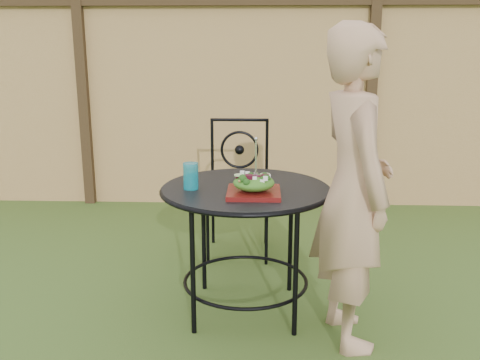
{
  "coord_description": "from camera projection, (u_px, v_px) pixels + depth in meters",
  "views": [
    {
      "loc": [
        0.33,
        -2.7,
        1.47
      ],
      "look_at": [
        0.21,
        0.12,
        0.75
      ],
      "focal_mm": 40.0,
      "sensor_mm": 36.0,
      "label": 1
    }
  ],
  "objects": [
    {
      "name": "salad_plate",
      "position": [
        254.0,
        193.0,
        2.72
      ],
      "size": [
        0.27,
        0.27,
        0.02
      ],
      "primitive_type": "cube",
      "color": "#41090A",
      "rests_on": "patio_table"
    },
    {
      "name": "patio_table",
      "position": [
        246.0,
        212.0,
        2.9
      ],
      "size": [
        0.92,
        0.92,
        0.72
      ],
      "color": "black",
      "rests_on": "ground"
    },
    {
      "name": "drinking_glass",
      "position": [
        191.0,
        176.0,
        2.82
      ],
      "size": [
        0.08,
        0.08,
        0.14
      ],
      "primitive_type": "cylinder",
      "color": "#0C7A8C",
      "rests_on": "patio_table"
    },
    {
      "name": "fence",
      "position": [
        226.0,
        103.0,
        4.88
      ],
      "size": [
        8.0,
        0.12,
        1.9
      ],
      "color": "tan",
      "rests_on": "ground"
    },
    {
      "name": "fork",
      "position": [
        256.0,
        158.0,
        2.67
      ],
      "size": [
        0.01,
        0.01,
        0.18
      ],
      "primitive_type": "cylinder",
      "color": "silver",
      "rests_on": "salad"
    },
    {
      "name": "salad",
      "position": [
        254.0,
        183.0,
        2.71
      ],
      "size": [
        0.21,
        0.21,
        0.08
      ],
      "primitive_type": "ellipsoid",
      "color": "#235614",
      "rests_on": "salad_plate"
    },
    {
      "name": "diner",
      "position": [
        353.0,
        189.0,
        2.59
      ],
      "size": [
        0.47,
        0.63,
        1.57
      ],
      "primitive_type": "imported",
      "rotation": [
        0.0,
        0.0,
        1.75
      ],
      "color": "tan",
      "rests_on": "ground"
    },
    {
      "name": "ground",
      "position": [
        201.0,
        315.0,
        2.99
      ],
      "size": [
        60.0,
        60.0,
        0.0
      ],
      "primitive_type": "plane",
      "color": "#214215",
      "rests_on": "ground"
    },
    {
      "name": "patio_chair",
      "position": [
        239.0,
        184.0,
        3.81
      ],
      "size": [
        0.46,
        0.46,
        0.95
      ],
      "color": "black",
      "rests_on": "ground"
    }
  ]
}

